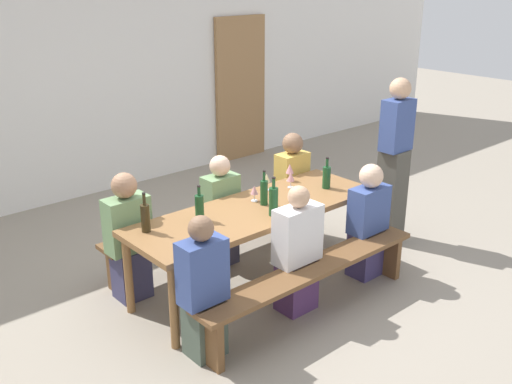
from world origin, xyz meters
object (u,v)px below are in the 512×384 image
Objects in this scene: seated_guest_near_0 at (203,291)px; seated_guest_near_1 at (297,254)px; wooden_door at (241,89)px; wine_glass_1 at (267,178)px; tasting_table at (256,216)px; wine_glass_0 at (290,169)px; standing_host at (394,162)px; seated_guest_far_0 at (129,239)px; wine_bottle_1 at (199,207)px; wine_bottle_4 at (145,217)px; wine_bottle_2 at (327,177)px; wine_glass_3 at (295,190)px; seated_guest_far_2 at (292,187)px; wine_glass_2 at (254,190)px; wine_glass_4 at (291,177)px; seated_guest_near_2 at (368,223)px; bench_near at (312,276)px; seated_guest_far_1 at (221,213)px; wine_bottle_0 at (264,192)px; wine_bottle_3 at (273,201)px; bench_far at (210,224)px.

seated_guest_near_0 is 1.01× the size of seated_guest_near_1.
wooden_door is 3.50m from wine_glass_1.
wooden_door is at bearing 52.15° from tasting_table.
standing_host is at bearing -26.70° from wine_glass_0.
wine_bottle_1 is at bearing 45.48° from seated_guest_far_0.
tasting_table is 7.17× the size of wine_bottle_4.
wine_bottle_2 is at bearing -71.79° from wine_glass_0.
wine_glass_3 is (-0.52, -0.10, 0.02)m from wine_bottle_2.
wine_bottle_2 is 1.66× the size of wine_glass_3.
wine_glass_1 is 1.62m from seated_guest_near_0.
wine_glass_1 is at bearing -65.73° from seated_guest_far_2.
wine_glass_2 is at bearing -127.94° from wooden_door.
wine_glass_4 is at bearing -1.22° from wine_bottle_4.
seated_guest_near_2 is at bearing -84.01° from wine_bottle_2.
seated_guest_far_2 is (0.66, 0.71, -0.32)m from wine_glass_3.
seated_guest_near_2 reaches higher than wine_glass_2.
bench_near is 1.43m from wine_bottle_4.
seated_guest_near_2 is at bearing 38.27° from seated_guest_far_1.
standing_host is at bearing -101.86° from wooden_door.
wine_bottle_2 is at bearing -6.03° from wine_bottle_0.
wine_bottle_0 is 0.25m from wine_bottle_3.
wine_glass_2 is (1.08, -0.07, -0.02)m from wine_bottle_4.
wine_bottle_1 reaches higher than wine_glass_3.
wine_bottle_1 is at bearing -51.98° from seated_guest_far_1.
wine_bottle_3 is 0.61m from wine_glass_1.
wooden_door is at bearing 53.27° from wine_bottle_0.
wine_bottle_0 is at bearing 81.35° from bench_near.
wooden_door is 3.88m from wine_glass_3.
wine_glass_2 is at bearing -3.61° from wine_bottle_4.
seated_guest_far_2 is at bearing -60.96° from seated_guest_near_0.
wine_bottle_2 is at bearing 71.45° from seated_guest_far_0.
wine_bottle_1 is at bearing -11.63° from wine_bottle_4.
wine_glass_1 is 0.10× the size of standing_host.
seated_guest_far_0 reaches higher than wine_bottle_2.
standing_host reaches higher than seated_guest_far_0.
seated_guest_far_1 is at bearing 112.44° from wine_glass_3.
wine_bottle_3 is 0.30× the size of seated_guest_far_2.
wine_bottle_1 is at bearing -176.88° from wine_glass_4.
wine_bottle_2 is at bearing -60.78° from seated_guest_near_1.
wine_glass_4 is at bearing -65.56° from seated_guest_near_0.
wooden_door is 3.99m from seated_guest_near_2.
seated_guest_near_0 is at bearing -163.69° from wine_glass_3.
bench_near is 2.08× the size of seated_guest_near_2.
seated_guest_far_0 is at bearing 159.04° from wine_glass_2.
standing_host is at bearing 66.45° from seated_guest_far_1.
seated_guest_near_0 reaches higher than seated_guest_near_1.
standing_host reaches higher than tasting_table.
bench_far is 1.24m from wine_bottle_2.
seated_guest_near_1 is (-0.13, -0.56, -0.35)m from wine_bottle_0.
seated_guest_far_0 is at bearing 59.61° from seated_guest_near_2.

